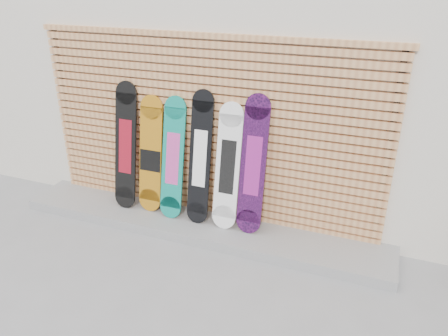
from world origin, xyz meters
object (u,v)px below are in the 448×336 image
Objects in this scene: snowboard_1 at (151,156)px; snowboard_0 at (126,146)px; snowboard_2 at (173,159)px; snowboard_5 at (253,166)px; snowboard_4 at (228,167)px; snowboard_3 at (200,159)px.

snowboard_0 is at bearing -176.54° from snowboard_1.
snowboard_5 is at bearing 0.69° from snowboard_2.
snowboard_2 is (0.32, -0.03, 0.02)m from snowboard_1.
snowboard_0 is 1.08× the size of snowboard_2.
snowboard_4 is at bearing 0.57° from snowboard_2.
snowboard_1 is 0.98× the size of snowboard_4.
snowboard_4 reaches higher than snowboard_2.
snowboard_2 is at bearing -179.31° from snowboard_5.
snowboard_1 is 0.92× the size of snowboard_3.
snowboard_1 is at bearing 3.46° from snowboard_0.
snowboard_3 is 0.64m from snowboard_5.
snowboard_0 is 1.10× the size of snowboard_1.
snowboard_5 is (1.65, 0.01, 0.00)m from snowboard_0.
snowboard_2 is at bearing -179.43° from snowboard_4.
snowboard_2 is 1.00× the size of snowboard_4.
snowboard_4 is (1.02, -0.02, 0.02)m from snowboard_1.
snowboard_1 is at bearing 175.20° from snowboard_2.
snowboard_2 is 0.93× the size of snowboard_3.
snowboard_5 is (1.00, 0.01, 0.06)m from snowboard_2.
snowboard_5 reaches higher than snowboard_0.
snowboard_2 reaches higher than snowboard_1.
snowboard_2 is 0.70m from snowboard_4.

